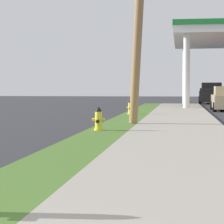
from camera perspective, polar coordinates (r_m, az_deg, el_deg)
fire_hydrant_second at (r=15.42m, az=-1.61°, el=-0.98°), size 0.42×0.38×0.74m
fire_hydrant_third at (r=24.69m, az=2.18°, el=0.48°), size 0.42×0.37×0.74m
truck_black_at_forecourt at (r=46.14m, az=11.71°, el=2.13°), size 2.57×5.56×1.97m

